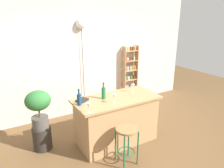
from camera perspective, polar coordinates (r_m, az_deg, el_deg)
The scene contains 14 objects.
ground at distance 4.19m, azimuth 3.35°, elevation -16.83°, with size 12.00×12.00×0.00m, color brown.
back_wall at distance 5.25m, azimuth -8.27°, elevation 7.05°, with size 6.40×0.10×2.80m, color beige.
kitchen_counter at distance 4.16m, azimuth 1.16°, elevation -9.59°, with size 1.61×0.78×0.92m.
bar_stool at distance 3.58m, azimuth 4.00°, elevation -14.03°, with size 0.37×0.37×0.65m.
spice_shelf at distance 5.89m, azimuth 4.85°, elevation 2.46°, with size 0.43×0.18×1.61m.
plant_stool at distance 4.27m, azimuth -18.28°, elevation -13.63°, with size 0.34×0.34×0.43m, color #2D2823.
potted_plant at distance 3.97m, azimuth -19.21°, elevation -5.53°, with size 0.45×0.40×0.72m.
bottle_spirits_clear at distance 3.67m, azimuth -8.85°, elevation -4.06°, with size 0.07×0.07×0.29m.
bottle_vinegar at distance 3.89m, azimuth -2.28°, elevation -2.36°, with size 0.08×0.08×0.31m.
wine_glass_left at distance 3.71m, azimuth 0.60°, elevation -3.46°, with size 0.07×0.07×0.16m.
wine_glass_center at distance 4.25m, azimuth 5.68°, elevation -0.64°, with size 0.07×0.07×0.16m.
wine_glass_right at distance 3.37m, azimuth -6.29°, elevation -5.90°, with size 0.07×0.07×0.16m.
cookbook at distance 3.86m, azimuth -8.03°, elevation -4.31°, with size 0.21×0.15×0.04m, color black.
pendant_globe_light at distance 5.06m, azimuth -8.30°, elevation 15.55°, with size 0.24×0.24×2.33m.
Camera 1 is at (-1.93, -2.83, 2.40)m, focal length 33.94 mm.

